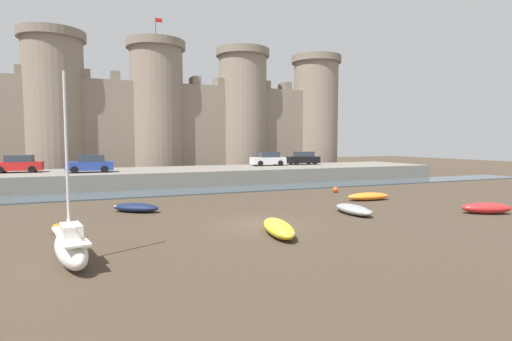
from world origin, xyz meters
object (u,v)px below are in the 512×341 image
Objects in this scene: mooring_buoy_near_channel at (57,229)px; mooring_buoy_near_shore at (335,190)px; car_quay_centre_east at (268,159)px; car_quay_west at (90,164)px; rowboat_midflat_left at (279,228)px; car_quay_east at (18,164)px; rowboat_foreground_centre at (486,208)px; rowboat_midflat_centre at (368,196)px; car_quay_centre_west at (303,158)px; sailboat_midflat_right at (71,247)px; rowboat_near_channel_right at (136,207)px; rowboat_near_channel_left at (353,209)px.

mooring_buoy_near_channel reaches higher than mooring_buoy_near_shore.
car_quay_centre_east is 19.91m from car_quay_west.
mooring_buoy_near_shore is (21.17, 8.11, -0.01)m from mooring_buoy_near_channel.
rowboat_midflat_left is at bearing -132.95° from mooring_buoy_near_shore.
rowboat_foreground_centre is at bearing -42.06° from car_quay_east.
car_quay_centre_east is (0.40, 19.06, 2.04)m from rowboat_midflat_centre.
car_quay_centre_west is (5.04, 0.54, 0.00)m from car_quay_centre_east.
mooring_buoy_near_shore is (11.57, 12.43, -0.12)m from rowboat_midflat_left.
car_quay_centre_west is (25.51, 28.35, 1.69)m from sailboat_midflat_right.
car_quay_west reaches higher than rowboat_near_channel_right.
car_quay_west is (-19.25, 15.82, 2.04)m from rowboat_midflat_centre.
car_quay_centre_east is at bearing 66.40° from rowboat_midflat_left.
car_quay_east is 1.00× the size of car_quay_centre_west.
mooring_buoy_near_channel is at bearing 170.20° from rowboat_foreground_centre.
sailboat_midflat_right is 21.89m from rowboat_midflat_centre.
mooring_buoy_near_shore is at bearing 20.96° from mooring_buoy_near_channel.
rowboat_near_channel_left is 1.07× the size of rowboat_near_channel_right.
sailboat_midflat_right reaches higher than car_quay_centre_east.
rowboat_midflat_left is 14.23m from rowboat_foreground_centre.
rowboat_near_channel_right is at bearing -80.06° from car_quay_west.
rowboat_near_channel_left is 6.59× the size of mooring_buoy_near_channel.
car_quay_west is 24.98m from car_quay_centre_west.
car_quay_east is (-25.39, 18.19, 2.04)m from rowboat_midflat_centre.
car_quay_east is (-25.79, -0.87, 0.00)m from car_quay_centre_east.
car_quay_centre_east is at bearing 53.66° from sailboat_midflat_right.
car_quay_centre_west reaches higher than rowboat_midflat_centre.
sailboat_midflat_right is 24.65m from car_quay_west.
mooring_buoy_near_channel is 19.30m from car_quay_west.
car_quay_centre_west is at bearing 48.02° from sailboat_midflat_right.
rowboat_midflat_left is 31.98m from car_quay_centre_west.
rowboat_near_channel_right is 14.68m from car_quay_west.
rowboat_near_channel_left is at bearing -118.20° from mooring_buoy_near_shore.
rowboat_near_channel_left is at bearing 26.03° from rowboat_midflat_left.
car_quay_east is (-4.54, 21.48, 2.09)m from mooring_buoy_near_channel.
car_quay_centre_west is at bearing 74.47° from rowboat_midflat_centre.
rowboat_midflat_left is at bearing -58.94° from rowboat_near_channel_right.
car_quay_centre_east and car_quay_east have the same top height.
sailboat_midflat_right is 27.52m from car_quay_east.
car_quay_east is (-14.14, 25.80, 1.98)m from rowboat_midflat_left.
car_quay_centre_west reaches higher than rowboat_foreground_centre.
rowboat_near_channel_left is at bearing -54.04° from car_quay_west.
sailboat_midflat_right is at bearing -164.14° from rowboat_near_channel_left.
rowboat_foreground_centre is 27.19m from car_quay_centre_west.
rowboat_near_channel_right is at bearing 49.41° from mooring_buoy_near_channel.
mooring_buoy_near_shore is at bearing 102.29° from rowboat_foreground_centre.
mooring_buoy_near_channel is 0.12× the size of car_quay_centre_west.
rowboat_midflat_left is at bearing -121.53° from car_quay_centre_west.
rowboat_midflat_centre is 0.84× the size of car_quay_centre_east.
rowboat_foreground_centre reaches higher than rowboat_near_channel_right.
car_quay_centre_west is (16.69, 27.21, 1.98)m from rowboat_midflat_left.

